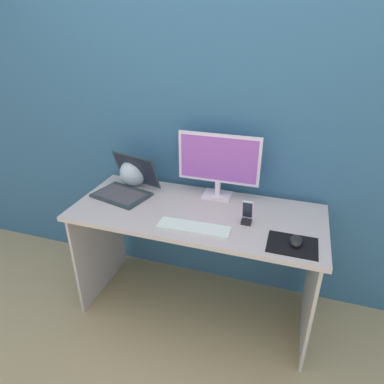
# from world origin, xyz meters

# --- Properties ---
(ground_plane) EXTENTS (8.00, 8.00, 0.00)m
(ground_plane) POSITION_xyz_m (0.00, 0.00, 0.00)
(ground_plane) COLOR tan
(wall_back) EXTENTS (6.00, 0.04, 2.50)m
(wall_back) POSITION_xyz_m (0.00, 0.37, 1.25)
(wall_back) COLOR #336587
(wall_back) RESTS_ON ground_plane
(desk) EXTENTS (1.50, 0.64, 0.76)m
(desk) POSITION_xyz_m (0.00, 0.00, 0.60)
(desk) COLOR beige
(desk) RESTS_ON ground_plane
(monitor) EXTENTS (0.52, 0.14, 0.41)m
(monitor) POSITION_xyz_m (0.07, 0.23, 0.99)
(monitor) COLOR white
(monitor) RESTS_ON desk
(laptop) EXTENTS (0.40, 0.39, 0.24)m
(laptop) POSITION_xyz_m (-0.51, 0.09, 0.80)
(laptop) COLOR #273A3B
(laptop) RESTS_ON desk
(fishbowl) EXTENTS (0.19, 0.19, 0.19)m
(fishbowl) POSITION_xyz_m (-0.52, 0.22, 0.85)
(fishbowl) COLOR silver
(fishbowl) RESTS_ON desk
(keyboard_external) EXTENTS (0.40, 0.13, 0.01)m
(keyboard_external) POSITION_xyz_m (0.04, -0.18, 0.76)
(keyboard_external) COLOR white
(keyboard_external) RESTS_ON desk
(mousepad) EXTENTS (0.25, 0.20, 0.00)m
(mousepad) POSITION_xyz_m (0.56, -0.18, 0.76)
(mousepad) COLOR black
(mousepad) RESTS_ON desk
(mouse) EXTENTS (0.06, 0.10, 0.04)m
(mouse) POSITION_xyz_m (0.58, -0.17, 0.78)
(mouse) COLOR black
(mouse) RESTS_ON mousepad
(phone_in_dock) EXTENTS (0.06, 0.06, 0.14)m
(phone_in_dock) POSITION_xyz_m (0.31, -0.04, 0.80)
(phone_in_dock) COLOR black
(phone_in_dock) RESTS_ON desk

